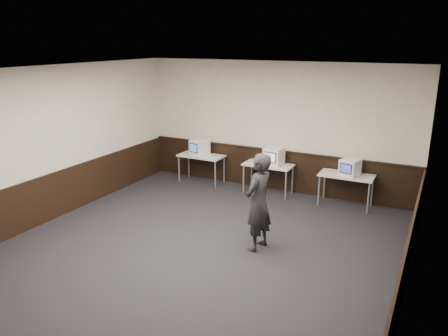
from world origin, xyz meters
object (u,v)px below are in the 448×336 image
object	(u,v)px
emac_left	(199,147)
emac_right	(350,167)
desk_right	(346,178)
desk_center	(268,167)
emac_center	(274,156)
person	(258,202)
desk_left	(201,158)

from	to	relation	value
emac_left	emac_right	distance (m)	3.93
desk_right	emac_right	bearing A→B (deg)	-36.24
desk_center	emac_center	distance (m)	0.31
emac_right	emac_center	bearing A→B (deg)	-166.58
desk_center	person	xyz separation A→B (m)	(0.94, -2.88, 0.22)
emac_right	desk_left	bearing A→B (deg)	-165.53
emac_left	emac_right	world-z (taller)	emac_left
desk_center	emac_right	xyz separation A→B (m)	(1.97, -0.05, 0.26)
desk_right	desk_left	bearing A→B (deg)	180.00
emac_left	emac_right	xyz separation A→B (m)	(3.93, -0.06, -0.01)
desk_center	emac_left	distance (m)	1.98
desk_left	desk_center	size ratio (longest dim) A/B	1.00
desk_right	emac_left	distance (m)	3.87
desk_right	desk_center	bearing A→B (deg)	180.00
desk_center	emac_center	xyz separation A→B (m)	(0.13, 0.01, 0.28)
desk_center	person	world-z (taller)	person
desk_center	person	distance (m)	3.04
desk_left	emac_center	size ratio (longest dim) A/B	2.49
emac_center	desk_right	bearing A→B (deg)	3.05
desk_right	person	world-z (taller)	person
desk_right	emac_center	distance (m)	1.79
desk_left	desk_right	size ratio (longest dim) A/B	1.00
desk_left	desk_center	world-z (taller)	same
emac_center	emac_left	bearing A→B (deg)	-176.85
desk_right	emac_right	distance (m)	0.27
desk_left	emac_center	world-z (taller)	emac_center
emac_right	person	size ratio (longest dim) A/B	0.27
desk_center	emac_left	bearing A→B (deg)	179.59
emac_right	desk_center	bearing A→B (deg)	-166.22
emac_left	person	xyz separation A→B (m)	(2.90, -2.89, -0.05)
emac_center	emac_right	world-z (taller)	emac_center
desk_left	person	distance (m)	4.05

